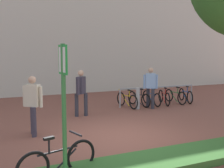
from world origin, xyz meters
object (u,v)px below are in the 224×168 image
(bike_at_sign, at_px, (58,161))
(person_shirt_blue, at_px, (33,102))
(parking_sign_post, at_px, (64,94))
(person_shirt_white, at_px, (151,85))
(bike_rack_cluster, at_px, (158,97))
(bollard_steel, at_px, (138,98))
(person_suited_dark, at_px, (81,90))

(bike_at_sign, xyz_separation_m, person_shirt_blue, (-0.03, 3.00, 0.63))
(parking_sign_post, bearing_deg, person_shirt_blue, 91.69)
(parking_sign_post, height_order, person_shirt_white, parking_sign_post)
(parking_sign_post, bearing_deg, bike_rack_cluster, 45.02)
(bike_rack_cluster, xyz_separation_m, person_shirt_white, (-0.71, -0.52, 0.64))
(parking_sign_post, relative_size, bike_at_sign, 1.56)
(parking_sign_post, height_order, bollard_steel, parking_sign_post)
(parking_sign_post, xyz_separation_m, bollard_steel, (4.41, 5.22, -1.21))
(bike_rack_cluster, relative_size, bollard_steel, 4.18)
(bike_at_sign, distance_m, bollard_steel, 6.70)
(bike_rack_cluster, height_order, bollard_steel, bollard_steel)
(bike_rack_cluster, height_order, person_suited_dark, person_suited_dark)
(bike_at_sign, distance_m, bike_rack_cluster, 7.95)
(parking_sign_post, bearing_deg, person_shirt_white, 46.06)
(bike_rack_cluster, relative_size, person_shirt_blue, 2.19)
(bollard_steel, distance_m, person_shirt_blue, 4.95)
(bollard_steel, relative_size, person_shirt_white, 0.52)
(bike_at_sign, relative_size, bike_rack_cluster, 0.43)
(person_suited_dark, bearing_deg, bike_at_sign, -112.38)
(bike_at_sign, height_order, bike_rack_cluster, bike_at_sign)
(bike_rack_cluster, distance_m, person_suited_dark, 3.95)
(person_shirt_white, bearing_deg, person_shirt_blue, -159.16)
(bike_at_sign, bearing_deg, bike_rack_cluster, 43.45)
(parking_sign_post, distance_m, person_suited_dark, 5.35)
(bike_rack_cluster, bearing_deg, bike_at_sign, -136.55)
(person_shirt_blue, bearing_deg, bike_at_sign, -89.47)
(parking_sign_post, bearing_deg, bollard_steel, 49.79)
(person_shirt_blue, bearing_deg, bike_rack_cluster, 23.00)
(parking_sign_post, distance_m, bollard_steel, 6.94)
(bollard_steel, relative_size, person_shirt_blue, 0.52)
(parking_sign_post, xyz_separation_m, person_suited_dark, (1.88, 4.96, -0.68))
(parking_sign_post, height_order, bike_rack_cluster, parking_sign_post)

